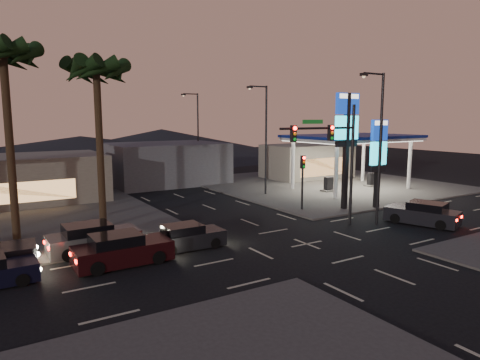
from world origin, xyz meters
TOP-DOWN VIEW (x-y plane):
  - ground at (0.00, 0.00)m, footprint 140.00×140.00m
  - corner_lot_ne at (16.00, 16.00)m, footprint 24.00×24.00m
  - gas_station at (16.00, 12.00)m, footprint 12.20×8.20m
  - convenience_store at (18.00, 21.00)m, footprint 10.00×6.00m
  - pylon_sign_tall at (8.50, 5.50)m, footprint 2.20×0.35m
  - pylon_sign_short at (11.00, 4.50)m, footprint 1.60×0.35m
  - traffic_signal_mast at (3.76, 1.99)m, footprint 6.10×0.39m
  - pedestal_signal at (5.50, 6.98)m, footprint 0.32×0.39m
  - streetlight_near at (6.79, 1.00)m, footprint 2.14×0.25m
  - streetlight_mid at (6.79, 14.00)m, footprint 2.14×0.25m
  - streetlight_far at (6.79, 28.00)m, footprint 2.14×0.25m
  - palm_a at (-9.00, 9.50)m, footprint 4.41×4.41m
  - palm_b at (-14.00, 9.50)m, footprint 4.41×4.41m
  - building_far_west at (-14.00, 22.00)m, footprint 16.00×8.00m
  - building_far_mid at (2.00, 26.00)m, footprint 12.00×9.00m
  - hill_right at (15.00, 60.00)m, footprint 50.00×50.00m
  - hill_center at (0.00, 60.00)m, footprint 60.00×60.00m
  - car_lane_a_front at (-6.18, 2.87)m, footprint 4.21×1.81m
  - car_lane_a_mid at (-9.97, 2.16)m, footprint 4.82×2.09m
  - car_lane_b_front at (-10.72, 4.93)m, footprint 4.87×2.14m
  - suv_station at (9.70, -0.61)m, footprint 3.28×4.97m

SIDE VIEW (x-z plane):
  - ground at x=0.00m, z-range 0.00..0.00m
  - corner_lot_ne at x=16.00m, z-range 0.00..0.12m
  - car_lane_a_front at x=-6.18m, z-range -0.05..1.31m
  - suv_station at x=9.70m, z-range -0.05..1.48m
  - car_lane_a_mid at x=-9.97m, z-range -0.06..1.50m
  - car_lane_b_front at x=-10.72m, z-range -0.06..1.51m
  - convenience_store at x=18.00m, z-range 0.00..4.00m
  - building_far_west at x=-14.00m, z-range 0.00..4.00m
  - hill_center at x=0.00m, z-range 0.00..4.00m
  - building_far_mid at x=2.00m, z-range 0.00..4.40m
  - hill_right at x=15.00m, z-range 0.00..5.00m
  - pedestal_signal at x=5.50m, z-range 0.77..5.07m
  - pylon_sign_short at x=11.00m, z-range 1.16..8.16m
  - gas_station at x=16.00m, z-range 2.34..7.82m
  - traffic_signal_mast at x=3.76m, z-range 1.23..9.23m
  - streetlight_near at x=6.79m, z-range 0.72..10.72m
  - streetlight_mid at x=6.79m, z-range 0.72..10.72m
  - streetlight_far at x=6.79m, z-range 0.72..10.72m
  - pylon_sign_tall at x=8.50m, z-range 1.89..10.89m
  - palm_a at x=-9.00m, z-range 4.00..14.86m
  - palm_b at x=-14.00m, z-range 4.24..15.70m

